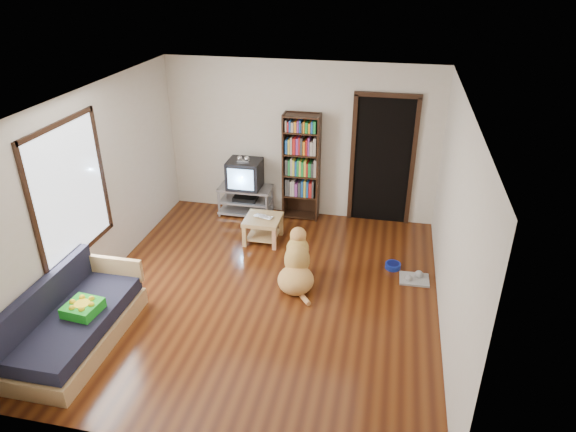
% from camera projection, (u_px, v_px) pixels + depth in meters
% --- Properties ---
extents(ground, '(5.00, 5.00, 0.00)m').
position_uv_depth(ground, '(264.00, 293.00, 6.82)').
color(ground, '#5A2A0F').
rests_on(ground, ground).
extents(ceiling, '(5.00, 5.00, 0.00)m').
position_uv_depth(ceiling, '(259.00, 99.00, 5.65)').
color(ceiling, white).
rests_on(ceiling, ground).
extents(wall_back, '(4.50, 0.00, 4.50)m').
position_uv_depth(wall_back, '(300.00, 141.00, 8.42)').
color(wall_back, beige).
rests_on(wall_back, ground).
extents(wall_front, '(4.50, 0.00, 4.50)m').
position_uv_depth(wall_front, '(183.00, 339.00, 4.06)').
color(wall_front, beige).
rests_on(wall_front, ground).
extents(wall_left, '(0.00, 5.00, 5.00)m').
position_uv_depth(wall_left, '(94.00, 190.00, 6.65)').
color(wall_left, beige).
rests_on(wall_left, ground).
extents(wall_right, '(0.00, 5.00, 5.00)m').
position_uv_depth(wall_right, '(454.00, 223.00, 5.82)').
color(wall_right, beige).
rests_on(wall_right, ground).
extents(green_cushion, '(0.39, 0.39, 0.12)m').
position_uv_depth(green_cushion, '(83.00, 308.00, 5.76)').
color(green_cushion, green).
rests_on(green_cushion, sofa).
extents(laptop, '(0.33, 0.26, 0.02)m').
position_uv_depth(laptop, '(262.00, 218.00, 7.89)').
color(laptop, silver).
rests_on(laptop, coffee_table).
extents(dog_bowl, '(0.22, 0.22, 0.08)m').
position_uv_depth(dog_bowl, '(393.00, 266.00, 7.36)').
color(dog_bowl, '#162B9C').
rests_on(dog_bowl, ground).
extents(grey_rag, '(0.41, 0.33, 0.03)m').
position_uv_depth(grey_rag, '(414.00, 279.00, 7.10)').
color(grey_rag, '#959595').
rests_on(grey_rag, ground).
extents(window, '(0.03, 1.46, 1.70)m').
position_uv_depth(window, '(70.00, 191.00, 6.12)').
color(window, white).
rests_on(window, wall_left).
extents(doorway, '(1.03, 0.05, 2.19)m').
position_uv_depth(doorway, '(383.00, 158.00, 8.23)').
color(doorway, black).
rests_on(doorway, wall_back).
extents(tv_stand, '(0.90, 0.45, 0.50)m').
position_uv_depth(tv_stand, '(246.00, 199.00, 8.83)').
color(tv_stand, '#99999E').
rests_on(tv_stand, ground).
extents(crt_tv, '(0.55, 0.52, 0.58)m').
position_uv_depth(crt_tv, '(245.00, 173.00, 8.64)').
color(crt_tv, black).
rests_on(crt_tv, tv_stand).
extents(bookshelf, '(0.60, 0.30, 1.80)m').
position_uv_depth(bookshelf, '(301.00, 162.00, 8.41)').
color(bookshelf, black).
rests_on(bookshelf, ground).
extents(sofa, '(0.80, 1.80, 0.80)m').
position_uv_depth(sofa, '(75.00, 324.00, 5.85)').
color(sofa, tan).
rests_on(sofa, ground).
extents(coffee_table, '(0.55, 0.55, 0.40)m').
position_uv_depth(coffee_table, '(263.00, 225.00, 7.98)').
color(coffee_table, tan).
rests_on(coffee_table, ground).
extents(dog, '(0.54, 0.92, 0.78)m').
position_uv_depth(dog, '(297.00, 266.00, 6.90)').
color(dog, '#D8AC53').
rests_on(dog, ground).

